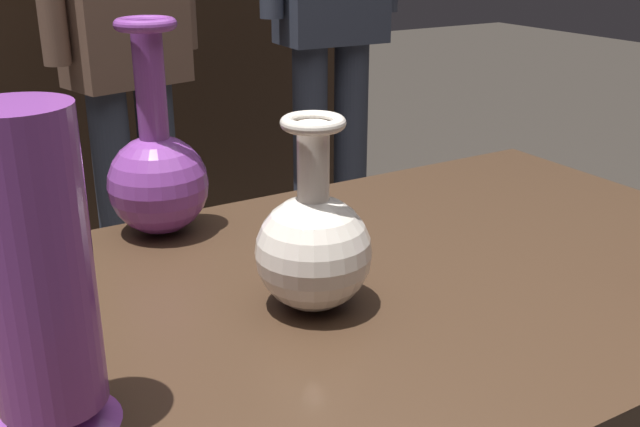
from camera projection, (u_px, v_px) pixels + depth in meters
name	position (u px, v px, depth m)	size (l,w,h in m)	color
back_display_shelf	(12.00, 131.00, 2.71)	(2.60, 0.40, 0.99)	#382619
vase_centerpiece	(313.00, 245.00, 0.78)	(0.12, 0.12, 0.21)	silver
vase_left_accent	(157.00, 171.00, 0.97)	(0.13, 0.13, 0.28)	#7A388E
vase_right_accent	(38.00, 282.00, 0.57)	(0.10, 0.10, 0.27)	#7A388E
visitor_center_back	(124.00, 31.00, 2.03)	(0.46, 0.25, 1.57)	#333847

